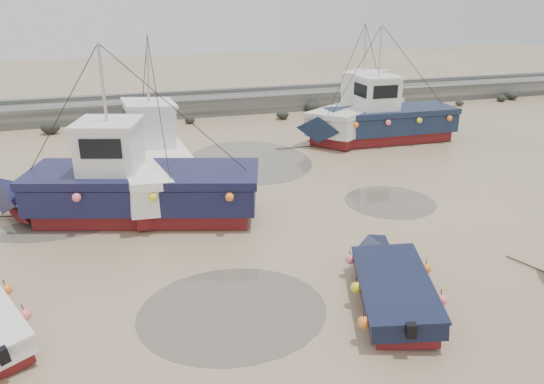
% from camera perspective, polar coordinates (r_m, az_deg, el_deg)
% --- Properties ---
extents(ground, '(120.00, 120.00, 0.00)m').
position_cam_1_polar(ground, '(16.70, 5.17, -7.27)').
color(ground, tan).
rests_on(ground, ground).
extents(seawall, '(60.00, 4.92, 1.50)m').
position_cam_1_polar(seawall, '(36.75, -7.95, 9.20)').
color(seawall, slate).
rests_on(seawall, ground).
extents(puddle_a, '(4.98, 4.98, 0.01)m').
position_cam_1_polar(puddle_a, '(14.22, -4.26, -12.63)').
color(puddle_a, '#5B5549').
rests_on(puddle_a, ground).
extents(puddle_b, '(3.57, 3.57, 0.01)m').
position_cam_1_polar(puddle_b, '(21.60, 12.55, -1.01)').
color(puddle_b, '#5B5549').
rests_on(puddle_b, ground).
extents(puddle_c, '(4.31, 4.31, 0.01)m').
position_cam_1_polar(puddle_c, '(20.27, -22.20, -3.59)').
color(puddle_c, '#5B5549').
rests_on(puddle_c, ground).
extents(puddle_d, '(5.93, 5.93, 0.01)m').
position_cam_1_polar(puddle_d, '(26.37, -2.37, 3.44)').
color(puddle_d, '#5B5549').
rests_on(puddle_d, ground).
extents(dinghy_1, '(3.32, 6.24, 1.43)m').
position_cam_1_polar(dinghy_1, '(14.74, 12.93, -9.41)').
color(dinghy_1, maroon).
rests_on(dinghy_1, ground).
extents(cabin_boat_0, '(11.30, 5.47, 6.22)m').
position_cam_1_polar(cabin_boat_0, '(19.85, -15.35, 0.78)').
color(cabin_boat_0, maroon).
rests_on(cabin_boat_0, ground).
extents(cabin_boat_1, '(3.48, 11.23, 6.22)m').
position_cam_1_polar(cabin_boat_1, '(22.54, -13.00, 3.37)').
color(cabin_boat_1, maroon).
rests_on(cabin_boat_1, ground).
extents(cabin_boat_2, '(10.24, 3.15, 6.22)m').
position_cam_1_polar(cabin_boat_2, '(30.00, 11.66, 7.78)').
color(cabin_boat_2, maroon).
rests_on(cabin_boat_2, ground).
extents(cabin_boat_3, '(8.77, 6.63, 6.22)m').
position_cam_1_polar(cabin_boat_3, '(31.18, 9.71, 8.43)').
color(cabin_boat_3, maroon).
rests_on(cabin_boat_3, ground).
extents(person, '(0.69, 0.66, 1.59)m').
position_cam_1_polar(person, '(19.98, -19.32, -3.55)').
color(person, '#181C32').
rests_on(person, ground).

